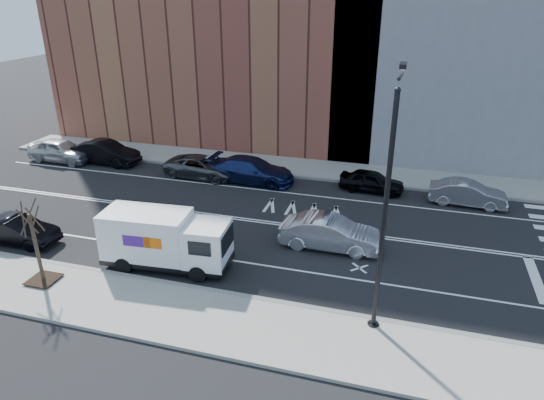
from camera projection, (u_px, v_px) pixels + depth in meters
The scene contains 17 objects.
ground at pixel (257, 221), 26.63m from camera, with size 120.00×120.00×0.00m, color black.
sidewalk_near at pixel (188, 316), 18.88m from camera, with size 44.00×3.60×0.15m, color gray.
sidewalk_far at pixel (295, 167), 34.32m from camera, with size 44.00×3.60×0.15m, color gray.
curb_near at pixel (206, 290), 20.45m from camera, with size 44.00×0.25×0.17m, color gray.
curb_far at pixel (289, 176), 32.74m from camera, with size 44.00×0.25×0.17m, color gray.
road_markings at pixel (257, 221), 26.63m from camera, with size 40.00×8.60×0.01m, color white, non-canonical shape.
streetlight at pixel (387, 200), 16.71m from camera, with size 0.44×4.02×9.34m.
street_tree at pixel (38, 255), 20.46m from camera, with size 1.20×1.20×3.75m.
fedex_van at pixel (165, 239), 21.79m from camera, with size 5.96×2.43×2.66m.
far_parked_a at pixel (61, 150), 35.35m from camera, with size 1.98×4.92×1.68m, color #ACACB0.
far_parked_b at pixel (106, 152), 34.95m from camera, with size 1.73×4.97×1.64m, color black.
far_parked_c at pixel (202, 167), 32.55m from camera, with size 2.35×5.09×1.41m, color #494D51.
far_parked_d at pixel (252, 170), 31.63m from camera, with size 2.28×5.61×1.63m, color navy.
far_parked_e at pixel (372, 181), 30.21m from camera, with size 1.60×3.98×1.36m, color black.
far_parked_f at pixel (468, 193), 28.33m from camera, with size 1.52×4.36×1.44m, color #9D9DA1.
driving_sedan at pixel (330, 233), 23.64m from camera, with size 1.70×4.87×1.61m, color silver.
near_parked_rear_a at pixel (17, 230), 24.13m from camera, with size 1.46×4.19×1.38m, color black.
Camera 1 is at (7.46, -22.68, 11.87)m, focal length 32.00 mm.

